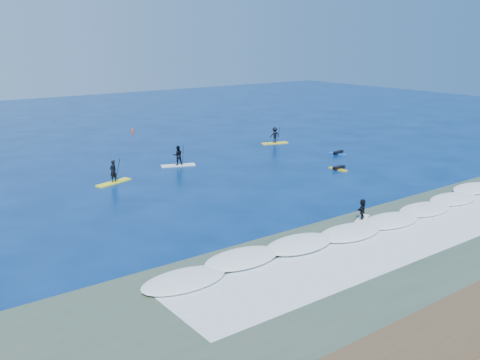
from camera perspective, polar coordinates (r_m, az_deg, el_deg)
ground at (r=43.96m, az=4.14°, el=-1.11°), size 160.00×160.00×0.00m
shallow_water at (r=35.16m, az=19.26°, el=-6.17°), size 90.00×13.00×0.01m
breaking_wave at (r=37.35m, az=14.21°, el=-4.52°), size 40.00×6.00×0.30m
whitewater at (r=35.68m, az=17.94°, el=-5.75°), size 34.00×5.00×0.02m
sup_paddler_left at (r=47.11m, az=-13.36°, el=0.55°), size 3.44×1.83×2.35m
sup_paddler_center at (r=52.29m, az=-6.64°, el=2.44°), size 3.37×1.94×2.31m
sup_paddler_right at (r=63.02m, az=3.73°, el=4.69°), size 3.26×1.70×2.22m
prone_paddler_near at (r=51.41m, az=10.44°, el=1.24°), size 1.58×2.00×0.42m
prone_paddler_far at (r=58.15m, az=10.40°, el=2.87°), size 1.69×2.20×0.45m
wave_surfer at (r=37.14m, az=12.91°, el=-3.18°), size 2.10×1.42×1.50m
marker_buoy at (r=71.00m, az=-11.40°, el=5.15°), size 0.29×0.29×0.70m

